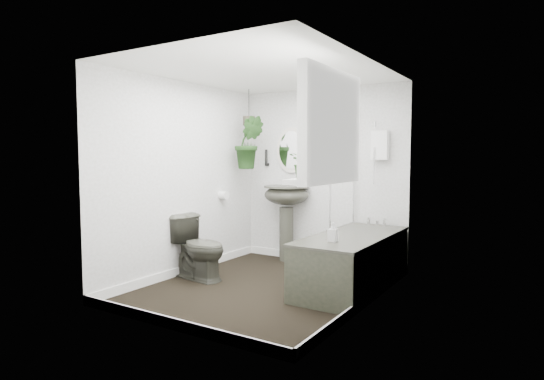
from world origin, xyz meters
The scene contains 22 objects.
floor centered at (0.00, 0.00, -0.01)m, with size 2.30×2.80×0.02m, color black.
ceiling centered at (0.00, 0.00, 2.31)m, with size 2.30×2.80×0.02m, color white.
wall_back centered at (0.00, 1.41, 1.15)m, with size 2.30×0.02×2.30m, color white.
wall_front centered at (0.00, -1.41, 1.15)m, with size 2.30×0.02×2.30m, color white.
wall_left centered at (-1.16, 0.00, 1.15)m, with size 0.02×2.80×2.30m, color white.
wall_right centered at (1.16, 0.00, 1.15)m, with size 0.02×2.80×2.30m, color white.
skirting centered at (0.00, 0.00, 0.05)m, with size 2.30×2.80×0.10m, color white.
bathtub centered at (0.80, 0.50, 0.29)m, with size 0.72×1.72×0.58m, color #37382F, non-canonical shape.
bath_screen centered at (0.47, 0.99, 1.28)m, with size 0.04×0.72×1.40m, color silver, non-canonical shape.
shower_box centered at (0.80, 1.34, 1.55)m, with size 0.20×0.10×0.35m, color white.
oval_mirror centered at (-0.45, 1.37, 1.50)m, with size 0.46×0.03×0.62m, color silver.
wall_sconce centered at (-0.85, 1.36, 1.40)m, with size 0.04×0.04×0.22m, color black.
toilet_roll_holder centered at (-1.10, 0.70, 0.90)m, with size 0.11×0.11×0.11m, color white.
window_recess centered at (1.09, -0.70, 1.65)m, with size 0.08×1.00×0.90m, color white.
window_sill centered at (1.02, -0.70, 1.23)m, with size 0.18×1.00×0.04m, color white.
window_blinds centered at (1.04, -0.70, 1.65)m, with size 0.01×0.86×0.76m, color white.
toilet centered at (-0.85, -0.09, 0.37)m, with size 0.41×0.72×0.74m, color #37382F.
pedestal_sink centered at (-0.45, 1.24, 0.51)m, with size 0.60×0.51×1.03m, color #37382F, non-canonical shape.
sill_plant centered at (0.99, -0.97, 1.37)m, with size 0.22×0.19×0.25m, color black.
hanging_plant centered at (-0.86, 0.95, 1.60)m, with size 0.38×0.31×0.70m, color black.
soap_bottle centered at (0.78, 0.03, 0.67)m, with size 0.08×0.09×0.19m, color black.
hanging_pot centered at (-0.86, 0.95, 1.88)m, with size 0.16×0.16×0.12m, color #332F23.
Camera 1 is at (2.61, -4.04, 1.42)m, focal length 30.00 mm.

